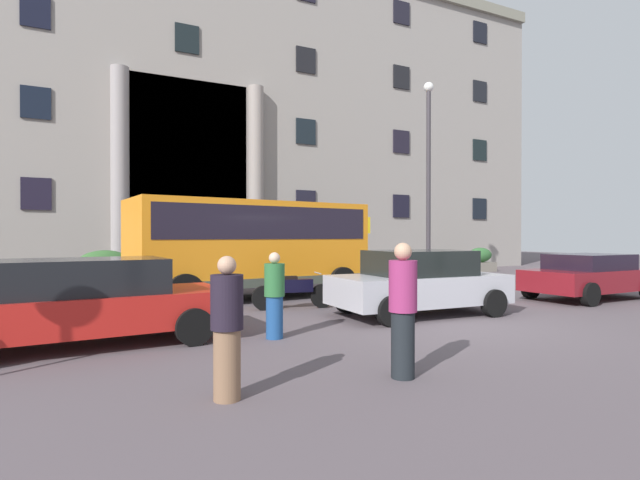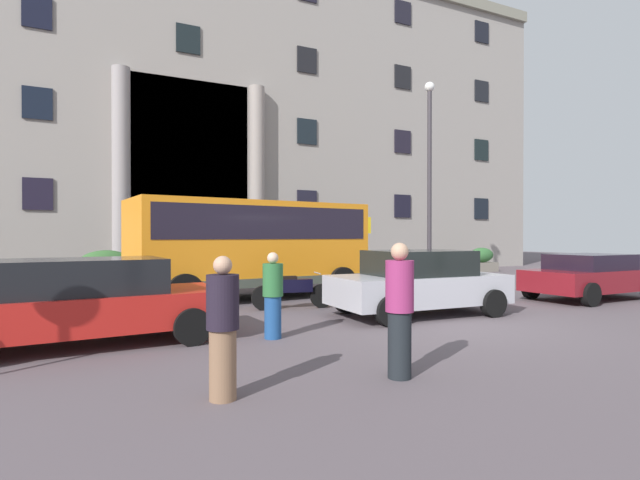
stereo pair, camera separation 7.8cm
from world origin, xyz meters
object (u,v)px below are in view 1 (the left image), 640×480
(hedge_planter_east, at_px, (335,259))
(lamppost_plaza_centre, at_px, (428,166))
(hedge_planter_west, at_px, (105,270))
(parked_sedan_second, at_px, (589,276))
(orange_minibus, at_px, (252,241))
(parked_estate_mid, at_px, (86,301))
(pedestrian_woman_with_bag, at_px, (403,310))
(hedge_planter_far_west, at_px, (480,260))
(pedestrian_child_trailing, at_px, (274,296))
(parked_hatchback_near, at_px, (419,282))
(motorcycle_near_kerb, at_px, (292,291))
(pedestrian_man_crossing, at_px, (227,328))
(hedge_planter_far_east, at_px, (246,264))
(scooter_by_planter, at_px, (97,301))
(bus_stop_sign, at_px, (365,243))

(hedge_planter_east, bearing_deg, lamppost_plaza_centre, -46.49)
(hedge_planter_west, bearing_deg, parked_sedan_second, -38.11)
(orange_minibus, distance_m, hedge_planter_west, 6.42)
(parked_estate_mid, distance_m, pedestrian_woman_with_bag, 5.25)
(hedge_planter_far_west, xyz_separation_m, lamppost_plaza_centre, (-5.59, -2.77, 4.08))
(parked_estate_mid, bearing_deg, orange_minibus, 41.73)
(pedestrian_child_trailing, bearing_deg, lamppost_plaza_centre, -86.19)
(parked_hatchback_near, bearing_deg, orange_minibus, 120.97)
(hedge_planter_west, relative_size, parked_hatchback_near, 0.45)
(parked_hatchback_near, relative_size, lamppost_plaza_centre, 0.50)
(orange_minibus, xyz_separation_m, pedestrian_child_trailing, (-1.38, -5.37, -0.90))
(parked_estate_mid, relative_size, lamppost_plaza_centre, 0.58)
(pedestrian_child_trailing, bearing_deg, motorcycle_near_kerb, -62.81)
(motorcycle_near_kerb, relative_size, pedestrian_man_crossing, 1.30)
(hedge_planter_far_west, height_order, lamppost_plaza_centre, lamppost_plaza_centre)
(hedge_planter_east, xyz_separation_m, motorcycle_near_kerb, (-5.24, -7.49, -0.33))
(hedge_planter_east, bearing_deg, hedge_planter_far_east, -173.42)
(orange_minibus, height_order, motorcycle_near_kerb, orange_minibus)
(hedge_planter_west, distance_m, parked_hatchback_near, 11.45)
(hedge_planter_far_west, xyz_separation_m, pedestrian_child_trailing, (-15.22, -10.37, 0.17))
(hedge_planter_east, xyz_separation_m, pedestrian_woman_with_bag, (-6.25, -13.44, 0.08))
(parked_estate_mid, distance_m, pedestrian_man_crossing, 3.87)
(orange_minibus, xyz_separation_m, hedge_planter_east, (5.49, 5.13, -0.87))
(hedge_planter_far_east, xyz_separation_m, parked_sedan_second, (7.25, -9.10, -0.05))
(parked_hatchback_near, distance_m, scooter_by_planter, 6.98)
(hedge_planter_far_east, bearing_deg, hedge_planter_far_west, 1.57)
(orange_minibus, bearing_deg, lamppost_plaza_centre, 8.50)
(pedestrian_woman_with_bag, xyz_separation_m, lamppost_plaza_centre, (9.01, 10.54, 3.79))
(parked_sedan_second, relative_size, pedestrian_woman_with_bag, 2.29)
(hedge_planter_far_east, height_order, parked_estate_mid, hedge_planter_far_east)
(bus_stop_sign, bearing_deg, hedge_planter_east, 80.06)
(motorcycle_near_kerb, xyz_separation_m, pedestrian_woman_with_bag, (-1.01, -5.95, 0.41))
(hedge_planter_far_east, bearing_deg, orange_minibus, -105.93)
(hedge_planter_east, xyz_separation_m, pedestrian_man_crossing, (-8.48, -13.25, 0.00))
(bus_stop_sign, height_order, pedestrian_woman_with_bag, bus_stop_sign)
(orange_minibus, bearing_deg, motorcycle_near_kerb, -90.66)
(hedge_planter_far_west, height_order, parked_estate_mid, parked_estate_mid)
(parked_estate_mid, height_order, pedestrian_woman_with_bag, pedestrian_woman_with_bag)
(pedestrian_man_crossing, bearing_deg, pedestrian_child_trailing, 110.60)
(hedge_planter_east, height_order, motorcycle_near_kerb, hedge_planter_east)
(parked_estate_mid, height_order, motorcycle_near_kerb, parked_estate_mid)
(bus_stop_sign, xyz_separation_m, hedge_planter_west, (-8.56, 3.45, -0.92))
(lamppost_plaza_centre, bearing_deg, motorcycle_near_kerb, -150.17)
(parked_estate_mid, relative_size, parked_sedan_second, 1.17)
(hedge_planter_far_east, bearing_deg, motorcycle_near_kerb, -98.77)
(hedge_planter_west, distance_m, scooter_by_planter, 7.51)
(scooter_by_planter, bearing_deg, hedge_planter_far_west, 25.75)
(parked_sedan_second, distance_m, scooter_by_planter, 12.90)
(orange_minibus, xyz_separation_m, parked_estate_mid, (-4.36, -4.49, -0.93))
(hedge_planter_east, bearing_deg, parked_hatchback_near, -107.27)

